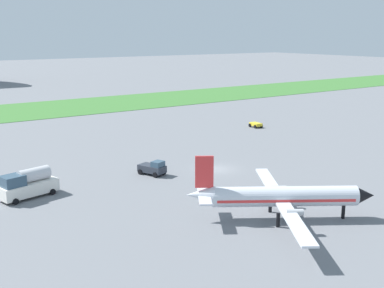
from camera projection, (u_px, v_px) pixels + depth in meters
name	position (u px, v px, depth m)	size (l,w,h in m)	color
ground_plane	(217.00, 169.00, 66.46)	(600.00, 600.00, 0.00)	slate
grass_taxiway_strip	(54.00, 108.00, 119.93)	(360.00, 28.00, 0.08)	#3D7533
airplane_foreground_turboprop	(281.00, 196.00, 48.02)	(16.88, 19.31, 6.60)	silver
fuel_truck_near_gate	(27.00, 184.00, 54.65)	(6.87, 3.79, 3.29)	white
pushback_tug_midfield	(153.00, 168.00, 63.64)	(3.06, 4.01, 1.95)	#2D333D
baggage_cart_by_runway	(256.00, 124.00, 95.83)	(1.88, 2.48, 0.90)	yellow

